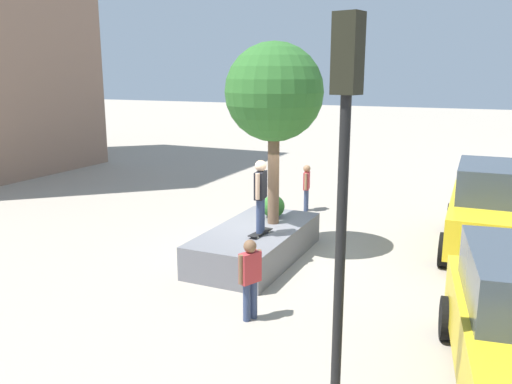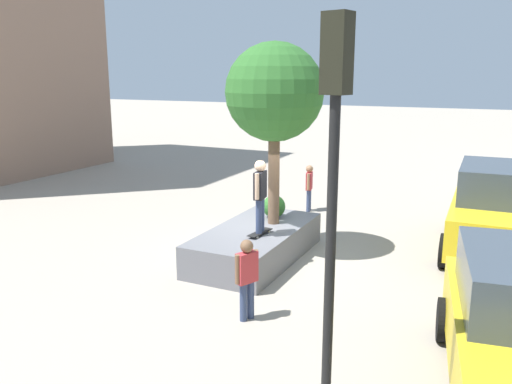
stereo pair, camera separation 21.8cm
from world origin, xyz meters
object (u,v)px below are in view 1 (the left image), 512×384
(skateboarder, at_px, (261,191))
(pedestrian_crossing, at_px, (250,274))
(skateboard, at_px, (260,233))
(plaza_tree, at_px, (274,93))
(traffic_light_corner, at_px, (344,167))
(passerby_with_bag, at_px, (307,184))
(planter_ledge, at_px, (256,243))
(taxi_cab, at_px, (493,208))

(skateboarder, relative_size, pedestrian_crossing, 1.10)
(skateboard, bearing_deg, plaza_tree, -173.60)
(skateboarder, height_order, traffic_light_corner, traffic_light_corner)
(plaza_tree, height_order, skateboarder, plaza_tree)
(skateboard, bearing_deg, pedestrian_crossing, 20.09)
(skateboard, xyz_separation_m, passerby_with_bag, (-5.25, -0.70, 0.06))
(planter_ledge, relative_size, taxi_cab, 0.83)
(plaza_tree, bearing_deg, traffic_light_corner, 29.05)
(planter_ledge, bearing_deg, skateboarder, 35.83)
(plaza_tree, relative_size, traffic_light_corner, 0.87)
(skateboard, distance_m, skateboarder, 0.98)
(pedestrian_crossing, bearing_deg, planter_ledge, -157.37)
(skateboard, xyz_separation_m, traffic_light_corner, (4.99, 3.23, 2.59))
(traffic_light_corner, bearing_deg, skateboarder, -147.07)
(planter_ledge, distance_m, taxi_cab, 5.98)
(taxi_cab, height_order, passerby_with_bag, taxi_cab)
(plaza_tree, height_order, skateboard, plaza_tree)
(skateboard, distance_m, pedestrian_crossing, 2.72)
(plaza_tree, xyz_separation_m, skateboard, (1.04, 0.12, -3.13))
(planter_ledge, bearing_deg, plaza_tree, 162.35)
(passerby_with_bag, bearing_deg, plaza_tree, 7.91)
(taxi_cab, relative_size, pedestrian_crossing, 3.13)
(skateboard, bearing_deg, passerby_with_bag, -172.39)
(skateboarder, bearing_deg, planter_ledge, -144.17)
(skateboarder, relative_size, taxi_cab, 0.35)
(skateboard, relative_size, passerby_with_bag, 0.54)
(taxi_cab, xyz_separation_m, pedestrian_crossing, (5.93, -3.91, -0.24))
(traffic_light_corner, relative_size, pedestrian_crossing, 3.30)
(plaza_tree, bearing_deg, skateboard, 6.40)
(planter_ledge, height_order, skateboard, skateboard)
(pedestrian_crossing, bearing_deg, plaza_tree, -163.69)
(skateboard, distance_m, traffic_light_corner, 6.48)
(taxi_cab, xyz_separation_m, traffic_light_corner, (8.36, -1.62, 2.28))
(plaza_tree, bearing_deg, skateboarder, 6.40)
(plaza_tree, relative_size, pedestrian_crossing, 2.87)
(plaza_tree, relative_size, taxi_cab, 0.92)
(planter_ledge, xyz_separation_m, skateboarder, (0.43, 0.31, 1.42))
(planter_ledge, relative_size, skateboarder, 2.38)
(taxi_cab, distance_m, passerby_with_bag, 5.86)
(plaza_tree, xyz_separation_m, passerby_with_bag, (-4.21, -0.59, -3.07))
(pedestrian_crossing, bearing_deg, skateboarder, -159.91)
(skateboard, relative_size, skateboarder, 0.49)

